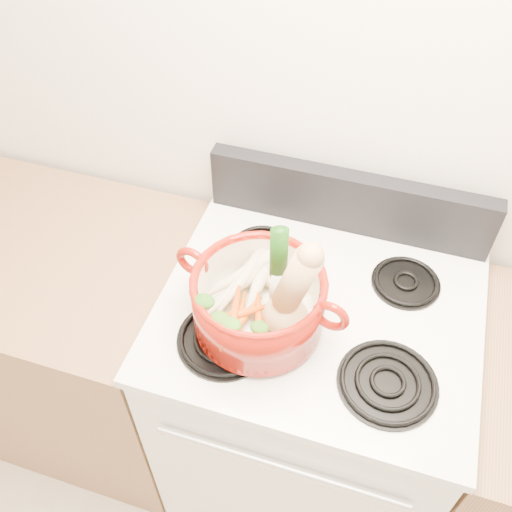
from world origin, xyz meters
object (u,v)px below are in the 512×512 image
(stove_body, at_px, (306,403))
(leek, at_px, (278,268))
(squash, at_px, (287,292))
(dutch_oven, at_px, (259,302))

(stove_body, relative_size, leek, 3.60)
(stove_body, distance_m, squash, 0.68)
(squash, height_order, leek, squash)
(stove_body, relative_size, squash, 3.54)
(squash, distance_m, leek, 0.07)
(squash, relative_size, leek, 1.02)
(stove_body, xyz_separation_m, squash, (-0.06, -0.11, 0.67))
(dutch_oven, bearing_deg, leek, 60.56)
(dutch_oven, height_order, squash, squash)
(squash, bearing_deg, dutch_oven, 169.32)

